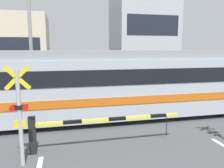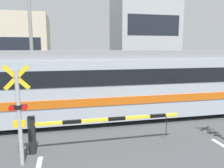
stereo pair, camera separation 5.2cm
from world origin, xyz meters
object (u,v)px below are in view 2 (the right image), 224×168
(crossing_barrier_far, at_px, (130,89))
(pedestrian, at_px, (80,79))
(crossing_signal_left, at_px, (19,112))
(commuter_train, at_px, (148,81))
(crossing_barrier_near, at_px, (78,126))

(crossing_barrier_far, relative_size, pedestrian, 2.99)
(crossing_signal_left, bearing_deg, commuter_train, 35.63)
(crossing_barrier_near, height_order, crossing_signal_left, crossing_signal_left)
(crossing_barrier_far, xyz_separation_m, pedestrian, (-2.76, 3.77, 0.18))
(commuter_train, distance_m, crossing_barrier_far, 2.95)
(crossing_barrier_near, bearing_deg, crossing_barrier_far, 58.52)
(crossing_barrier_near, height_order, pedestrian, pedestrian)
(crossing_signal_left, height_order, pedestrian, crossing_signal_left)
(crossing_barrier_far, bearing_deg, crossing_barrier_near, -121.48)
(crossing_barrier_near, distance_m, crossing_barrier_far, 6.91)
(crossing_signal_left, bearing_deg, crossing_barrier_far, 51.52)
(crossing_signal_left, relative_size, pedestrian, 1.68)
(crossing_barrier_near, relative_size, crossing_signal_left, 1.77)
(crossing_signal_left, bearing_deg, crossing_barrier_near, 22.47)
(crossing_barrier_far, xyz_separation_m, crossing_signal_left, (-5.21, -6.55, 0.77))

